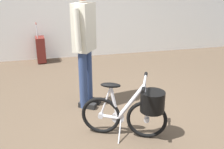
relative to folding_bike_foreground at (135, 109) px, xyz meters
The scene contains 4 objects.
ground_plane 0.50m from the folding_bike_foreground, 108.76° to the left, with size 8.17×8.17×0.00m, color brown.
folding_bike_foreground is the anchor object (origin of this frame).
visitor_near_wall 1.15m from the folding_bike_foreground, 113.32° to the left, with size 0.38×0.44×1.62m.
rolling_suitcase 3.33m from the folding_bike_foreground, 107.59° to the left, with size 0.20×0.37×0.83m.
Camera 1 is at (-0.75, -2.71, 1.64)m, focal length 41.57 mm.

